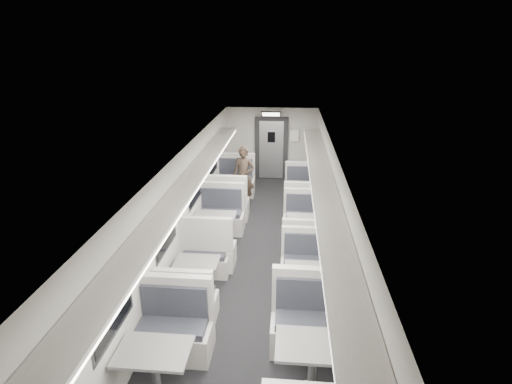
% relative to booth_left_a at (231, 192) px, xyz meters
% --- Properties ---
extents(room, '(3.24, 12.24, 2.64)m').
position_rel_booth_left_a_xyz_m(room, '(1.00, -3.40, 0.78)').
color(room, black).
rests_on(room, ground).
extents(booth_left_a, '(1.15, 2.34, 1.25)m').
position_rel_booth_left_a_xyz_m(booth_left_a, '(0.00, 0.00, 0.00)').
color(booth_left_a, beige).
rests_on(booth_left_a, room).
extents(booth_left_b, '(1.11, 2.25, 1.20)m').
position_rel_booth_left_a_xyz_m(booth_left_b, '(0.00, -2.50, -0.02)').
color(booth_left_b, beige).
rests_on(booth_left_b, room).
extents(booth_left_c, '(0.96, 1.94, 1.04)m').
position_rel_booth_left_a_xyz_m(booth_left_c, '(0.00, -4.30, -0.07)').
color(booth_left_c, beige).
rests_on(booth_left_c, room).
extents(booth_left_d, '(1.11, 2.26, 1.21)m').
position_rel_booth_left_a_xyz_m(booth_left_d, '(0.00, -6.66, -0.01)').
color(booth_left_d, beige).
rests_on(booth_left_d, room).
extents(booth_right_a, '(0.99, 2.01, 1.07)m').
position_rel_booth_left_a_xyz_m(booth_right_a, '(2.00, 0.01, -0.06)').
color(booth_right_a, beige).
rests_on(booth_right_a, room).
extents(booth_right_b, '(0.97, 1.96, 1.05)m').
position_rel_booth_left_a_xyz_m(booth_right_b, '(2.00, -2.22, -0.07)').
color(booth_right_b, beige).
rests_on(booth_right_b, room).
extents(booth_right_c, '(0.97, 1.97, 1.05)m').
position_rel_booth_left_a_xyz_m(booth_right_c, '(2.00, -4.39, -0.07)').
color(booth_right_c, beige).
rests_on(booth_right_c, room).
extents(booth_right_d, '(1.17, 2.36, 1.26)m').
position_rel_booth_left_a_xyz_m(booth_right_d, '(2.00, -6.42, 0.00)').
color(booth_right_d, beige).
rests_on(booth_right_d, room).
extents(passenger, '(0.71, 0.54, 1.73)m').
position_rel_booth_left_a_xyz_m(passenger, '(0.36, 0.05, 0.45)').
color(passenger, black).
rests_on(passenger, room).
extents(window_a, '(0.02, 1.18, 0.84)m').
position_rel_booth_left_a_xyz_m(window_a, '(-0.49, 0.00, 0.93)').
color(window_a, black).
rests_on(window_a, room).
extents(window_b, '(0.02, 1.18, 0.84)m').
position_rel_booth_left_a_xyz_m(window_b, '(-0.49, -2.20, 0.93)').
color(window_b, black).
rests_on(window_b, room).
extents(window_c, '(0.02, 1.18, 0.84)m').
position_rel_booth_left_a_xyz_m(window_c, '(-0.49, -4.40, 0.93)').
color(window_c, black).
rests_on(window_c, room).
extents(window_d, '(0.02, 1.18, 0.84)m').
position_rel_booth_left_a_xyz_m(window_d, '(-0.49, -6.60, 0.93)').
color(window_d, black).
rests_on(window_d, room).
extents(luggage_rack_left, '(0.46, 10.40, 0.09)m').
position_rel_booth_left_a_xyz_m(luggage_rack_left, '(-0.24, -3.70, 1.50)').
color(luggage_rack_left, beige).
rests_on(luggage_rack_left, room).
extents(luggage_rack_right, '(0.46, 10.40, 0.09)m').
position_rel_booth_left_a_xyz_m(luggage_rack_right, '(2.24, -3.70, 1.50)').
color(luggage_rack_right, beige).
rests_on(luggage_rack_right, room).
extents(vestibule_door, '(1.10, 0.13, 2.10)m').
position_rel_booth_left_a_xyz_m(vestibule_door, '(1.00, 2.53, 0.62)').
color(vestibule_door, black).
rests_on(vestibule_door, room).
extents(exit_sign, '(0.62, 0.12, 0.16)m').
position_rel_booth_left_a_xyz_m(exit_sign, '(1.00, 2.05, 1.86)').
color(exit_sign, black).
rests_on(exit_sign, room).
extents(wall_notice, '(0.32, 0.02, 0.40)m').
position_rel_booth_left_a_xyz_m(wall_notice, '(1.75, 2.52, 1.08)').
color(wall_notice, silver).
rests_on(wall_notice, room).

